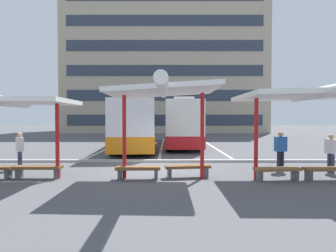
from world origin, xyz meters
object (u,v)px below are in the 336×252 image
bench_4 (278,171)px  bench_5 (328,171)px  coach_bus_1 (184,124)px  waiting_shelter_0 (7,103)px  bench_1 (39,169)px  waiting_passenger_1 (332,151)px  waiting_shelter_1 (163,92)px  bench_2 (138,170)px  coach_bus_0 (137,125)px  waiting_shelter_2 (307,96)px  bench_3 (188,168)px  waiting_passenger_0 (281,148)px  waiting_passenger_2 (20,148)px

bench_4 → bench_5: bearing=1.5°
coach_bus_1 → waiting_shelter_0: coach_bus_1 is taller
bench_1 → waiting_passenger_1: size_ratio=1.10×
waiting_shelter_1 → waiting_passenger_1: 7.25m
bench_2 → bench_4: 4.91m
coach_bus_0 → bench_5: coach_bus_0 is taller
waiting_shelter_0 → bench_2: size_ratio=2.83×
waiting_shelter_2 → bench_5: waiting_shelter_2 is taller
bench_3 → waiting_shelter_2: bearing=-9.1°
bench_4 → waiting_passenger_0: bearing=63.8°
bench_3 → waiting_passenger_1: bearing=9.0°
bench_5 → waiting_passenger_2: waiting_passenger_2 is taller
bench_3 → bench_1: bearing=-178.4°
coach_bus_1 → waiting_passenger_1: (5.38, -10.52, -0.86)m
waiting_shelter_1 → waiting_passenger_0: 5.55m
bench_1 → bench_3: (5.45, 0.15, -0.00)m
bench_3 → waiting_shelter_1: bearing=-153.4°
waiting_passenger_1 → bench_4: bearing=-152.8°
waiting_shelter_1 → bench_5: 6.42m
coach_bus_1 → waiting_passenger_2: bearing=-127.3°
coach_bus_0 → bench_1: 10.73m
bench_3 → bench_5: 4.92m
bench_3 → bench_5: same height
coach_bus_0 → bench_4: bearing=-59.9°
bench_1 → waiting_passenger_1: bearing=5.5°
coach_bus_0 → coach_bus_1: size_ratio=1.18×
bench_1 → bench_3: 5.45m
waiting_passenger_2 → waiting_shelter_2: bearing=-11.2°
bench_5 → waiting_passenger_1: waiting_passenger_1 is taller
waiting_passenger_1 → coach_bus_0: bearing=133.9°
waiting_passenger_0 → waiting_passenger_2: (-11.00, 0.33, -0.04)m
bench_1 → bench_2: same height
waiting_shelter_1 → coach_bus_1: bearing=83.3°
bench_1 → waiting_passenger_0: size_ratio=1.03×
waiting_shelter_0 → coach_bus_0: bearing=73.1°
waiting_shelter_1 → waiting_passenger_0: bearing=19.0°
waiting_passenger_2 → coach_bus_1: bearing=52.7°
coach_bus_0 → bench_3: bearing=-73.2°
bench_4 → waiting_passenger_2: (-10.16, 2.03, 0.57)m
waiting_shelter_0 → waiting_passenger_2: 2.81m
waiting_shelter_1 → bench_2: waiting_shelter_1 is taller
waiting_passenger_1 → waiting_passenger_2: bearing=177.3°
coach_bus_1 → waiting_shelter_1: (-1.39, -11.90, 1.35)m
bench_2 → waiting_passenger_2: size_ratio=1.01×
waiting_shelter_0 → bench_5: bearing=0.2°
waiting_shelter_0 → waiting_shelter_1: waiting_shelter_1 is taller
waiting_shelter_2 → bench_5: 2.76m
bench_1 → waiting_shelter_1: bearing=-3.8°
waiting_passenger_0 → bench_3: bearing=-162.9°
coach_bus_1 → waiting_shelter_0: (-6.83, -11.92, 0.99)m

